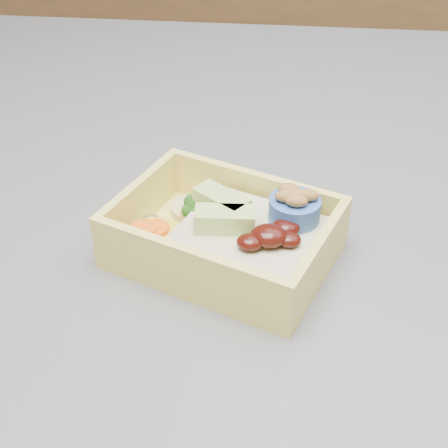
# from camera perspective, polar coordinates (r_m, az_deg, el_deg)

# --- Properties ---
(bento_box) EXTENTS (0.19, 0.17, 0.06)m
(bento_box) POSITION_cam_1_polar(r_m,az_deg,el_deg) (0.48, 0.65, -1.09)
(bento_box) COLOR #F1DD63
(bento_box) RESTS_ON island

